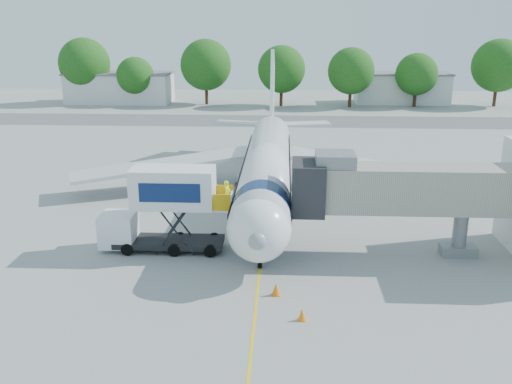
{
  "coord_description": "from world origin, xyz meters",
  "views": [
    {
      "loc": [
        1.36,
        -41.14,
        14.47
      ],
      "look_at": [
        -0.5,
        -4.3,
        3.2
      ],
      "focal_mm": 40.0,
      "sensor_mm": 36.0,
      "label": 1
    }
  ],
  "objects_px": {
    "catering_hiloader": "(164,210)",
    "ground_tug": "(318,347)",
    "aircraft": "(267,165)",
    "jet_bridge": "(391,189)"
  },
  "relations": [
    {
      "from": "jet_bridge",
      "to": "ground_tug",
      "type": "relative_size",
      "value": 3.67
    },
    {
      "from": "aircraft",
      "to": "catering_hiloader",
      "type": "height_order",
      "value": "aircraft"
    },
    {
      "from": "aircraft",
      "to": "ground_tug",
      "type": "xyz_separation_m",
      "value": [
        2.97,
        -23.43,
        -2.2
      ]
    },
    {
      "from": "catering_hiloader",
      "to": "jet_bridge",
      "type": "bearing_deg",
      "value": 0.01
    },
    {
      "from": "catering_hiloader",
      "to": "ground_tug",
      "type": "relative_size",
      "value": 2.25
    },
    {
      "from": "jet_bridge",
      "to": "catering_hiloader",
      "type": "distance_m",
      "value": 14.35
    },
    {
      "from": "catering_hiloader",
      "to": "ground_tug",
      "type": "height_order",
      "value": "catering_hiloader"
    },
    {
      "from": "aircraft",
      "to": "jet_bridge",
      "type": "height_order",
      "value": "aircraft"
    },
    {
      "from": "aircraft",
      "to": "jet_bridge",
      "type": "bearing_deg",
      "value": -54.3
    },
    {
      "from": "aircraft",
      "to": "jet_bridge",
      "type": "distance_m",
      "value": 13.77
    }
  ]
}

